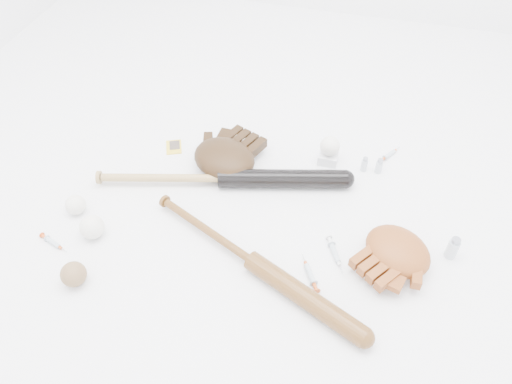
% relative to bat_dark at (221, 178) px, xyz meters
% --- Properties ---
extents(bat_dark, '(0.94, 0.31, 0.07)m').
position_rel_bat_dark_xyz_m(bat_dark, '(0.00, 0.00, 0.00)').
color(bat_dark, black).
rests_on(bat_dark, ground).
extents(bat_wood, '(0.80, 0.41, 0.06)m').
position_rel_bat_dark_xyz_m(bat_wood, '(0.21, -0.32, -0.00)').
color(bat_wood, brown).
rests_on(bat_wood, ground).
extents(glove_dark, '(0.38, 0.38, 0.10)m').
position_rel_bat_dark_xyz_m(glove_dark, '(-0.02, 0.09, 0.02)').
color(glove_dark, black).
rests_on(glove_dark, ground).
extents(glove_tan, '(0.36, 0.36, 0.09)m').
position_rel_bat_dark_xyz_m(glove_tan, '(0.64, -0.17, 0.01)').
color(glove_tan, brown).
rests_on(glove_tan, ground).
extents(trading_card, '(0.09, 0.10, 0.00)m').
position_rel_bat_dark_xyz_m(trading_card, '(-0.25, 0.15, -0.03)').
color(trading_card, gold).
rests_on(trading_card, ground).
extents(pedestal, '(0.07, 0.07, 0.04)m').
position_rel_bat_dark_xyz_m(pedestal, '(0.35, 0.23, -0.02)').
color(pedestal, white).
rests_on(pedestal, ground).
extents(baseball_on_pedestal, '(0.07, 0.07, 0.07)m').
position_rel_bat_dark_xyz_m(baseball_on_pedestal, '(0.35, 0.23, 0.04)').
color(baseball_on_pedestal, white).
rests_on(baseball_on_pedestal, pedestal).
extents(baseball_left, '(0.07, 0.07, 0.07)m').
position_rel_bat_dark_xyz_m(baseball_left, '(-0.44, -0.25, -0.00)').
color(baseball_left, white).
rests_on(baseball_left, ground).
extents(baseball_upper, '(0.07, 0.07, 0.07)m').
position_rel_bat_dark_xyz_m(baseball_upper, '(0.01, 0.21, -0.00)').
color(baseball_upper, white).
rests_on(baseball_upper, ground).
extents(baseball_mid, '(0.08, 0.08, 0.08)m').
position_rel_bat_dark_xyz_m(baseball_mid, '(-0.34, -0.33, 0.01)').
color(baseball_mid, white).
rests_on(baseball_mid, ground).
extents(baseball_aged, '(0.08, 0.08, 0.08)m').
position_rel_bat_dark_xyz_m(baseball_aged, '(-0.30, -0.51, 0.00)').
color(baseball_aged, brown).
rests_on(baseball_aged, ground).
extents(syringe_0, '(0.13, 0.07, 0.02)m').
position_rel_bat_dark_xyz_m(syringe_0, '(-0.45, -0.40, -0.03)').
color(syringe_0, '#ADBCC6').
rests_on(syringe_0, ground).
extents(syringe_1, '(0.10, 0.15, 0.02)m').
position_rel_bat_dark_xyz_m(syringe_1, '(0.39, -0.30, -0.03)').
color(syringe_1, '#ADBCC6').
rests_on(syringe_1, ground).
extents(syringe_2, '(0.09, 0.12, 0.02)m').
position_rel_bat_dark_xyz_m(syringe_2, '(0.58, 0.32, -0.03)').
color(syringe_2, '#ADBCC6').
rests_on(syringe_2, ground).
extents(syringe_3, '(0.10, 0.15, 0.02)m').
position_rel_bat_dark_xyz_m(syringe_3, '(0.45, -0.21, -0.03)').
color(syringe_3, '#ADBCC6').
rests_on(syringe_3, ground).
extents(vial_0, '(0.02, 0.02, 0.06)m').
position_rel_bat_dark_xyz_m(vial_0, '(0.49, 0.22, -0.00)').
color(vial_0, silver).
rests_on(vial_0, ground).
extents(vial_1, '(0.03, 0.03, 0.06)m').
position_rel_bat_dark_xyz_m(vial_1, '(0.55, 0.22, -0.00)').
color(vial_1, silver).
rests_on(vial_1, ground).
extents(vial_2, '(0.03, 0.03, 0.08)m').
position_rel_bat_dark_xyz_m(vial_2, '(0.37, 0.24, 0.00)').
color(vial_2, silver).
rests_on(vial_2, ground).
extents(vial_3, '(0.04, 0.04, 0.08)m').
position_rel_bat_dark_xyz_m(vial_3, '(0.81, -0.11, 0.01)').
color(vial_3, silver).
rests_on(vial_3, ground).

